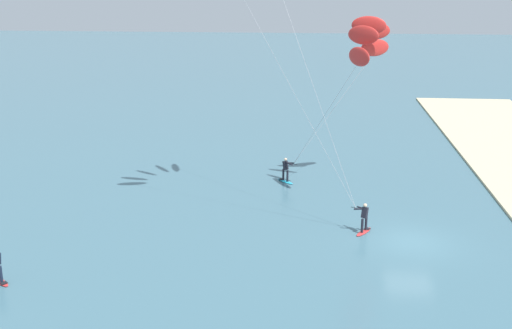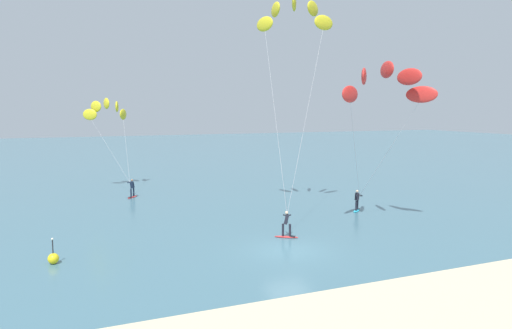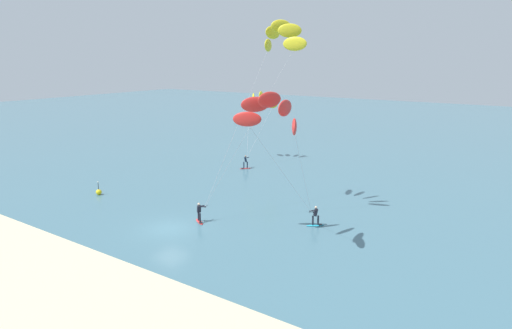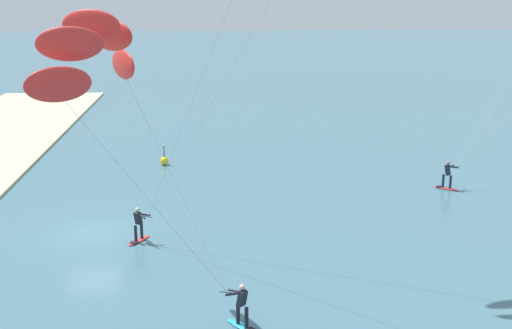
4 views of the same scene
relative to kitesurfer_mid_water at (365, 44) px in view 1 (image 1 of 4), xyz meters
name	(u,v)px [view 1 (image 1 of 4)]	position (x,y,z in m)	size (l,w,h in m)	color
ground_plane	(411,242)	(-8.08, -2.29, -9.39)	(240.00, 240.00, 0.00)	#426B7A
kitesurfer_mid_water	(365,44)	(0.00, 0.00, 0.00)	(6.33, 7.23, 11.06)	#23ADD1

